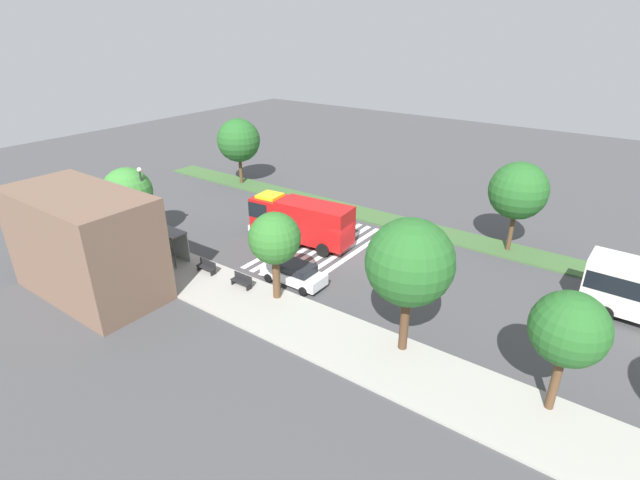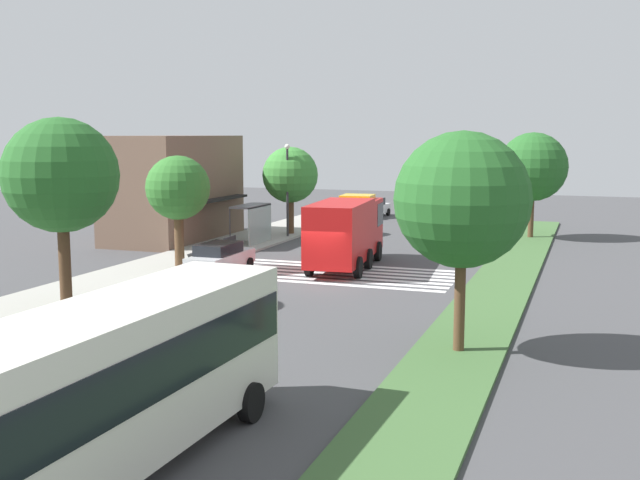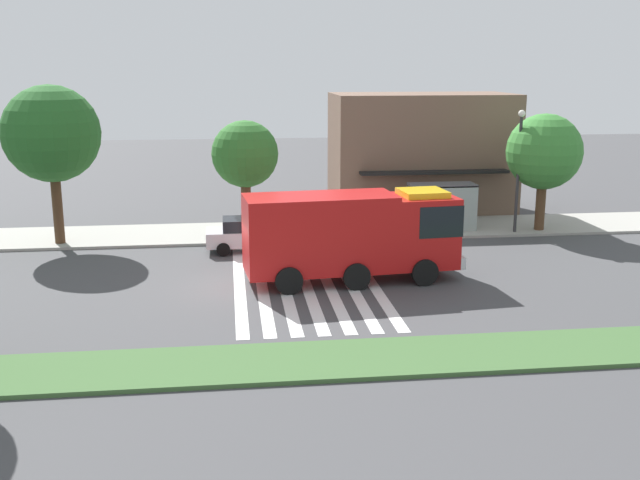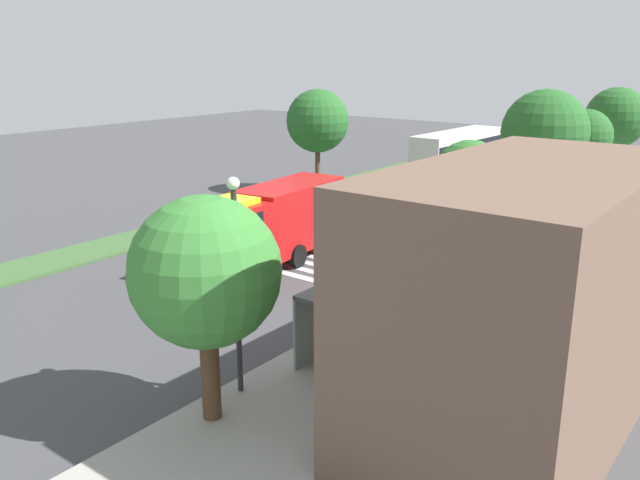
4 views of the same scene
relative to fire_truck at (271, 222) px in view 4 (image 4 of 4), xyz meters
The scene contains 18 objects.
ground_plane 5.39m from the fire_truck, behind, with size 120.00×120.00×0.00m, color #424244.
sidewalk 10.66m from the fire_truck, 118.32° to the left, with size 60.00×4.87×0.14m, color #9E9B93.
median_strip 10.04m from the fire_truck, 120.33° to the right, with size 60.00×3.00×0.14m, color #3D6033.
crosswalk 3.00m from the fire_truck, behind, with size 5.85×12.40×0.01m.
fire_truck is the anchor object (origin of this frame).
parked_car_west 7.00m from the fire_truck, 125.87° to the left, with size 4.67×2.05×1.60m.
transit_bus 26.26m from the fire_truck, behind, with size 10.94×3.11×3.67m.
bus_stop_shelter 10.14m from the fire_truck, 53.62° to the left, with size 3.50×1.40×2.46m.
bench_near_shelter 8.55m from the fire_truck, 76.17° to the left, with size 1.60×0.50×0.90m.
bench_west_of_shelter 8.44m from the fire_truck, 100.47° to the left, with size 1.60×0.50×0.90m.
street_lamp 12.32m from the fire_truck, 37.29° to the left, with size 0.36×0.36×6.34m.
storefront_building 15.71m from the fire_truck, 66.04° to the left, with size 10.63×6.12×7.04m.
sidewalk_tree_far_west 29.70m from the fire_truck, 164.72° to the left, with size 4.32×4.32×7.22m.
sidewalk_tree_west 22.73m from the fire_truck, 159.85° to the left, with size 3.39×3.39×6.15m.
sidewalk_tree_center 15.98m from the fire_truck, 150.09° to the left, with size 4.65×4.65×7.70m.
sidewalk_tree_east 9.20m from the fire_truck, 119.13° to the left, with size 3.32×3.32×5.93m.
sidewalk_tree_far_east 13.82m from the fire_truck, 34.79° to the left, with size 3.95×3.95×6.13m.
median_tree_far_west 17.14m from the fire_truck, 149.81° to the right, with size 4.39×4.39×7.13m.
Camera 4 is at (26.88, 19.77, 9.66)m, focal length 36.64 mm.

